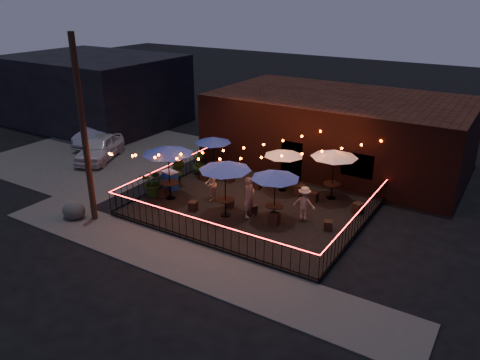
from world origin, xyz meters
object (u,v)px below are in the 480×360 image
(cafe_table_0, at_px, (168,151))
(cafe_table_2, at_px, (225,167))
(cafe_table_3, at_px, (284,153))
(cafe_table_4, at_px, (275,175))
(cafe_table_5, at_px, (334,154))
(boulder, at_px, (74,211))
(cooler, at_px, (170,180))
(utility_pole, at_px, (84,133))
(cafe_table_1, at_px, (213,140))

(cafe_table_0, height_order, cafe_table_2, cafe_table_0)
(cafe_table_3, height_order, cafe_table_4, cafe_table_4)
(cafe_table_4, bearing_deg, cafe_table_5, 71.10)
(boulder, bearing_deg, cooler, 69.11)
(boulder, bearing_deg, cafe_table_0, 56.65)
(utility_pole, bearing_deg, boulder, -153.86)
(utility_pole, distance_m, cafe_table_2, 6.01)
(cafe_table_2, bearing_deg, cafe_table_0, 177.68)
(cafe_table_4, bearing_deg, cafe_table_1, 150.04)
(cafe_table_0, height_order, cafe_table_3, cafe_table_0)
(cafe_table_3, bearing_deg, utility_pole, -129.30)
(cafe_table_3, relative_size, boulder, 2.18)
(cafe_table_2, distance_m, boulder, 7.05)
(boulder, bearing_deg, cafe_table_4, 28.72)
(cafe_table_1, xyz_separation_m, cafe_table_5, (6.55, 0.47, 0.28))
(cooler, bearing_deg, boulder, -98.70)
(cafe_table_5, distance_m, cooler, 8.14)
(cafe_table_3, bearing_deg, cafe_table_2, -102.67)
(cafe_table_3, bearing_deg, cooler, -149.39)
(cafe_table_2, xyz_separation_m, cafe_table_4, (2.07, 0.69, -0.20))
(utility_pole, xyz_separation_m, cooler, (0.90, 4.14, -3.36))
(cafe_table_1, distance_m, cafe_table_4, 6.16)
(cafe_table_4, bearing_deg, cooler, 177.21)
(cafe_table_3, bearing_deg, cafe_table_4, -69.11)
(cafe_table_5, bearing_deg, cafe_table_1, -175.87)
(cafe_table_5, relative_size, cooler, 2.93)
(utility_pole, height_order, cafe_table_2, utility_pole)
(cafe_table_3, xyz_separation_m, cooler, (-4.83, -2.86, -1.47))
(cafe_table_0, distance_m, cooler, 2.22)
(cafe_table_2, xyz_separation_m, cafe_table_5, (3.28, 4.24, -0.08))
(cooler, height_order, boulder, cooler)
(cafe_table_4, bearing_deg, cafe_table_3, 110.89)
(cafe_table_1, xyz_separation_m, cafe_table_2, (3.27, -3.76, 0.36))
(cafe_table_0, relative_size, cafe_table_2, 0.93)
(cafe_table_0, height_order, cafe_table_4, cafe_table_0)
(cafe_table_5, bearing_deg, cafe_table_2, -127.77)
(utility_pole, relative_size, cafe_table_3, 3.73)
(cafe_table_0, relative_size, cafe_table_1, 1.07)
(utility_pole, relative_size, cafe_table_5, 2.82)
(cafe_table_4, bearing_deg, cafe_table_0, -174.06)
(cooler, bearing_deg, cafe_table_0, -38.34)
(cafe_table_1, xyz_separation_m, cooler, (-0.70, -2.78, -1.46))
(cafe_table_0, bearing_deg, cafe_table_1, 90.00)
(cooler, bearing_deg, cafe_table_4, 9.40)
(cafe_table_5, xyz_separation_m, cooler, (-7.25, -3.26, -1.74))
(cafe_table_2, bearing_deg, cafe_table_4, 18.40)
(cafe_table_1, distance_m, cafe_table_2, 5.00)
(cafe_table_2, distance_m, cafe_table_5, 5.36)
(cafe_table_0, distance_m, cafe_table_4, 5.38)
(cafe_table_3, distance_m, cooler, 5.80)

